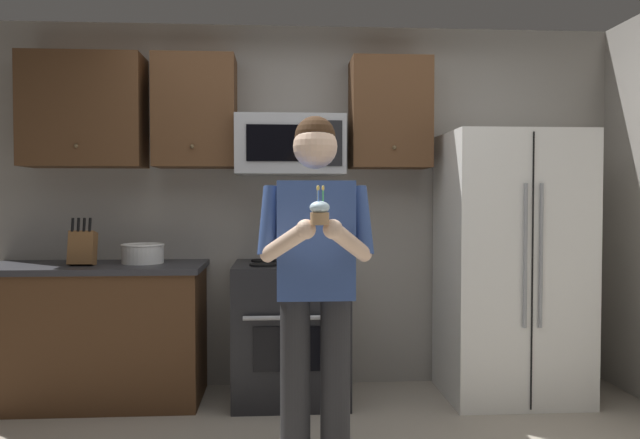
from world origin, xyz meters
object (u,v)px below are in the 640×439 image
Objects in this scene: person at (315,271)px; microwave at (290,146)px; oven_range at (291,331)px; knife_block at (83,248)px; bowl_large_white at (143,253)px; refrigerator at (511,265)px; cupcake at (320,212)px.

microwave is at bearing 94.77° from person.
knife_block is (-1.36, -0.03, 0.57)m from oven_range.
bowl_large_white is 1.61m from person.
bowl_large_white is (-2.49, 0.10, 0.09)m from refrigerator.
refrigerator is 5.63× the size of knife_block.
microwave is at bearing 3.11° from bowl_large_white.
bowl_large_white is at bearing 132.93° from person.
bowl_large_white reaches higher than oven_range.
refrigerator is 2.02m from cupcake.
bowl_large_white is at bearing -176.89° from microwave.
person is (0.10, -1.11, 0.53)m from oven_range.
knife_block is 1.82m from person.
microwave is at bearing 93.77° from cupcake.
microwave reaches higher than oven_range.
microwave is 1.53m from knife_block.
person reaches higher than oven_range.
microwave reaches higher than refrigerator.
oven_range is 0.52× the size of refrigerator.
person is at bearing -142.45° from refrigerator.
cupcake is at bearing -134.88° from refrigerator.
person reaches higher than bowl_large_white.
refrigerator reaches higher than oven_range.
cupcake is at bearing -85.92° from oven_range.
cupcake is (0.10, -1.56, -0.43)m from microwave.
bowl_large_white is (-0.99, 0.07, 0.53)m from oven_range.
refrigerator is (1.50, -0.04, 0.44)m from oven_range.
oven_range is 1.26m from microwave.
bowl_large_white is at bearing 14.49° from knife_block.
refrigerator is 10.35× the size of cupcake.
bowl_large_white is at bearing 126.03° from cupcake.
knife_block is (-2.86, 0.01, 0.13)m from refrigerator.
knife_block is 0.18× the size of person.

